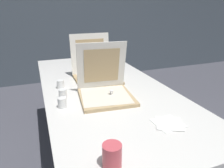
{
  "coord_description": "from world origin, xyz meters",
  "views": [
    {
      "loc": [
        -0.47,
        -0.91,
        1.32
      ],
      "look_at": [
        0.02,
        0.4,
        0.79
      ],
      "focal_mm": 33.04,
      "sensor_mm": 36.0,
      "label": 1
    }
  ],
  "objects_px": {
    "cup_white_mid": "(60,84)",
    "napkin_pile": "(168,123)",
    "cup_printed_front": "(112,156)",
    "pizza_box_front": "(105,90)",
    "cup_white_near_left": "(62,103)",
    "cup_white_near_center": "(63,94)",
    "table": "(103,91)",
    "pizza_box_middle": "(96,73)"
  },
  "relations": [
    {
      "from": "table",
      "to": "cup_white_mid",
      "type": "height_order",
      "value": "cup_white_mid"
    },
    {
      "from": "table",
      "to": "cup_white_near_left",
      "type": "bearing_deg",
      "value": -142.03
    },
    {
      "from": "cup_white_near_center",
      "to": "cup_printed_front",
      "type": "bearing_deg",
      "value": -83.06
    },
    {
      "from": "cup_white_near_left",
      "to": "cup_white_mid",
      "type": "height_order",
      "value": "same"
    },
    {
      "from": "pizza_box_front",
      "to": "cup_white_mid",
      "type": "relative_size",
      "value": 5.98
    },
    {
      "from": "pizza_box_middle",
      "to": "cup_white_near_left",
      "type": "xyz_separation_m",
      "value": [
        -0.34,
        -0.43,
        -0.02
      ]
    },
    {
      "from": "pizza_box_middle",
      "to": "table",
      "type": "bearing_deg",
      "value": -84.73
    },
    {
      "from": "napkin_pile",
      "to": "cup_printed_front",
      "type": "bearing_deg",
      "value": -154.76
    },
    {
      "from": "pizza_box_middle",
      "to": "napkin_pile",
      "type": "xyz_separation_m",
      "value": [
        0.16,
        -0.83,
        -0.05
      ]
    },
    {
      "from": "pizza_box_middle",
      "to": "napkin_pile",
      "type": "relative_size",
      "value": 2.07
    },
    {
      "from": "table",
      "to": "cup_printed_front",
      "type": "height_order",
      "value": "cup_printed_front"
    },
    {
      "from": "pizza_box_middle",
      "to": "cup_white_near_left",
      "type": "relative_size",
      "value": 5.95
    },
    {
      "from": "pizza_box_front",
      "to": "cup_printed_front",
      "type": "height_order",
      "value": "pizza_box_front"
    },
    {
      "from": "cup_white_mid",
      "to": "cup_white_near_left",
      "type": "bearing_deg",
      "value": -95.71
    },
    {
      "from": "cup_white_near_center",
      "to": "cup_printed_front",
      "type": "relative_size",
      "value": 0.65
    },
    {
      "from": "pizza_box_middle",
      "to": "pizza_box_front",
      "type": "bearing_deg",
      "value": -96.8
    },
    {
      "from": "napkin_pile",
      "to": "cup_white_mid",
      "type": "bearing_deg",
      "value": 122.8
    },
    {
      "from": "pizza_box_front",
      "to": "cup_white_near_left",
      "type": "relative_size",
      "value": 5.98
    },
    {
      "from": "cup_white_near_center",
      "to": "cup_white_mid",
      "type": "height_order",
      "value": "same"
    },
    {
      "from": "cup_white_near_center",
      "to": "pizza_box_front",
      "type": "bearing_deg",
      "value": -16.3
    },
    {
      "from": "cup_white_near_center",
      "to": "napkin_pile",
      "type": "bearing_deg",
      "value": -47.97
    },
    {
      "from": "table",
      "to": "pizza_box_middle",
      "type": "height_order",
      "value": "pizza_box_middle"
    },
    {
      "from": "cup_white_mid",
      "to": "napkin_pile",
      "type": "distance_m",
      "value": 0.87
    },
    {
      "from": "table",
      "to": "cup_white_near_center",
      "type": "bearing_deg",
      "value": -157.09
    },
    {
      "from": "cup_white_near_center",
      "to": "cup_white_mid",
      "type": "distance_m",
      "value": 0.2
    },
    {
      "from": "pizza_box_front",
      "to": "cup_printed_front",
      "type": "xyz_separation_m",
      "value": [
        -0.19,
        -0.64,
        -0.0
      ]
    },
    {
      "from": "pizza_box_front",
      "to": "cup_white_near_left",
      "type": "xyz_separation_m",
      "value": [
        -0.3,
        -0.06,
        -0.02
      ]
    },
    {
      "from": "cup_white_near_center",
      "to": "cup_white_mid",
      "type": "relative_size",
      "value": 1.0
    },
    {
      "from": "cup_white_mid",
      "to": "napkin_pile",
      "type": "relative_size",
      "value": 0.35
    },
    {
      "from": "table",
      "to": "cup_white_near_center",
      "type": "xyz_separation_m",
      "value": [
        -0.33,
        -0.14,
        0.08
      ]
    },
    {
      "from": "pizza_box_front",
      "to": "napkin_pile",
      "type": "bearing_deg",
      "value": -60.09
    },
    {
      "from": "cup_white_near_center",
      "to": "cup_printed_front",
      "type": "height_order",
      "value": "cup_printed_front"
    },
    {
      "from": "cup_white_mid",
      "to": "napkin_pile",
      "type": "bearing_deg",
      "value": -57.2
    },
    {
      "from": "cup_printed_front",
      "to": "napkin_pile",
      "type": "bearing_deg",
      "value": 25.24
    },
    {
      "from": "cup_printed_front",
      "to": "pizza_box_middle",
      "type": "bearing_deg",
      "value": 77.11
    },
    {
      "from": "cup_printed_front",
      "to": "napkin_pile",
      "type": "distance_m",
      "value": 0.44
    },
    {
      "from": "cup_printed_front",
      "to": "cup_white_near_center",
      "type": "bearing_deg",
      "value": 96.94
    },
    {
      "from": "napkin_pile",
      "to": "cup_white_near_left",
      "type": "bearing_deg",
      "value": 141.86
    },
    {
      "from": "napkin_pile",
      "to": "table",
      "type": "bearing_deg",
      "value": 102.2
    },
    {
      "from": "cup_printed_front",
      "to": "cup_white_near_left",
      "type": "bearing_deg",
      "value": 100.76
    },
    {
      "from": "pizza_box_middle",
      "to": "cup_white_mid",
      "type": "height_order",
      "value": "pizza_box_middle"
    },
    {
      "from": "cup_printed_front",
      "to": "pizza_box_front",
      "type": "bearing_deg",
      "value": 73.36
    }
  ]
}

